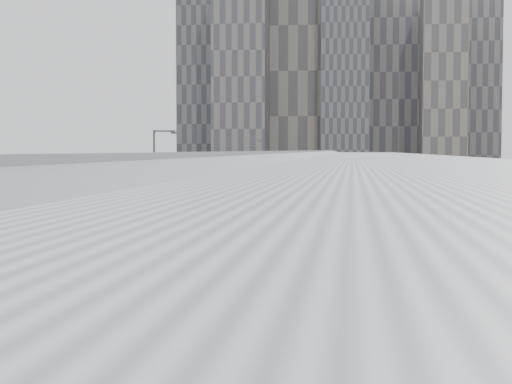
% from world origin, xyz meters
% --- Properties ---
extents(ground, '(800.00, 800.00, 0.00)m').
position_xyz_m(ground, '(0.00, 0.00, 0.00)').
color(ground, black).
rests_on(ground, ground).
extents(sidewalk, '(10.00, 170.00, 0.12)m').
position_xyz_m(sidewalk, '(9.00, 55.00, 0.06)').
color(sidewalk, gray).
rests_on(sidewalk, ground).
extents(lane_line, '(0.12, 160.00, 0.02)m').
position_xyz_m(lane_line, '(-1.50, 55.00, 0.01)').
color(lane_line, gold).
rests_on(lane_line, ground).
extents(depot, '(12.45, 160.40, 7.20)m').
position_xyz_m(depot, '(12.99, 55.00, 3.51)').
color(depot, gray).
rests_on(depot, ground).
extents(skyline, '(145.00, 64.00, 120.00)m').
position_xyz_m(skyline, '(-2.90, 324.16, 50.85)').
color(skyline, slate).
rests_on(skyline, ground).
extents(bus_0, '(2.86, 12.50, 3.64)m').
position_xyz_m(bus_0, '(1.76, 7.58, 1.53)').
color(bus_0, '#A6A9B1').
rests_on(bus_0, ground).
extents(bus_1, '(3.04, 12.96, 3.77)m').
position_xyz_m(bus_1, '(2.28, 20.00, 1.59)').
color(bus_1, black).
rests_on(bus_1, ground).
extents(bus_2, '(3.84, 14.09, 4.07)m').
position_xyz_m(bus_2, '(2.41, 33.12, 1.72)').
color(bus_2, silver).
rests_on(bus_2, ground).
extents(bus_3, '(3.78, 13.41, 3.87)m').
position_xyz_m(bus_3, '(2.07, 49.30, 1.63)').
color(bus_3, slate).
rests_on(bus_3, ground).
extents(bus_4, '(3.88, 14.08, 4.07)m').
position_xyz_m(bus_4, '(2.73, 63.61, 1.72)').
color(bus_4, '#999BA2').
rests_on(bus_4, ground).
extents(bus_5, '(3.60, 12.27, 3.53)m').
position_xyz_m(bus_5, '(2.16, 74.28, 1.49)').
color(bus_5, '#172034').
rests_on(bus_5, ground).
extents(bus_6, '(3.41, 13.13, 3.80)m').
position_xyz_m(bus_6, '(2.70, 89.83, 1.60)').
color(bus_6, '#B3B3B5').
rests_on(bus_6, ground).
extents(tree_0, '(2.28, 2.28, 4.20)m').
position_xyz_m(tree_0, '(5.66, 10.54, 3.05)').
color(tree_0, black).
rests_on(tree_0, ground).
extents(tree_1, '(2.34, 2.34, 4.32)m').
position_xyz_m(tree_1, '(5.63, 29.48, 3.14)').
color(tree_1, black).
rests_on(tree_1, ground).
extents(tree_2, '(1.39, 1.39, 4.07)m').
position_xyz_m(tree_2, '(6.11, 56.02, 3.31)').
color(tree_2, black).
rests_on(tree_2, ground).
extents(tree_3, '(2.59, 2.59, 5.22)m').
position_xyz_m(tree_3, '(5.41, 82.35, 3.91)').
color(tree_3, black).
rests_on(tree_3, ground).
extents(tree_4, '(1.33, 1.33, 4.15)m').
position_xyz_m(tree_4, '(6.13, 106.42, 3.40)').
color(tree_4, black).
rests_on(tree_4, ground).
extents(tree_5, '(1.17, 1.17, 4.39)m').
position_xyz_m(tree_5, '(6.22, 127.08, 3.67)').
color(tree_5, black).
rests_on(tree_5, ground).
extents(street_lamp_near, '(2.04, 0.22, 8.94)m').
position_xyz_m(street_lamp_near, '(-5.08, 38.69, 5.16)').
color(street_lamp_near, '#59595E').
rests_on(street_lamp_near, ground).
extents(street_lamp_far, '(2.04, 0.22, 8.87)m').
position_xyz_m(street_lamp_far, '(-4.49, 95.74, 5.12)').
color(street_lamp_far, '#59595E').
rests_on(street_lamp_far, ground).
extents(shipping_container, '(4.14, 7.27, 2.62)m').
position_xyz_m(shipping_container, '(-6.24, 116.22, 1.31)').
color(shipping_container, '#144421').
rests_on(shipping_container, ground).
extents(suv, '(4.50, 6.00, 1.51)m').
position_xyz_m(suv, '(-4.54, 133.99, 0.76)').
color(suv, black).
rests_on(suv, ground).
extents(hedge, '(5.11, 3.73, 1.16)m').
position_xyz_m(hedge, '(3.59, -0.15, 0.58)').
color(hedge, '#316318').
rests_on(hedge, ground).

